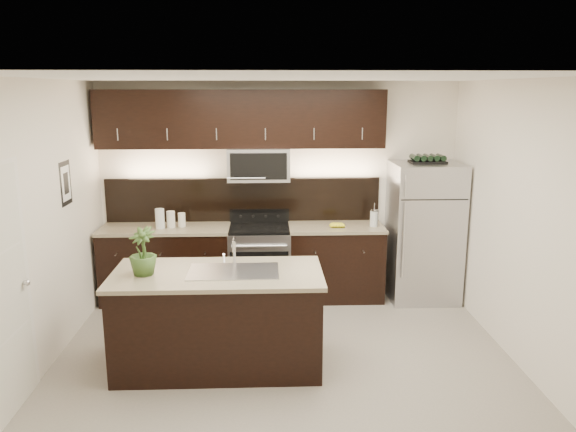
% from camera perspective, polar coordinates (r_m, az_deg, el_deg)
% --- Properties ---
extents(ground, '(4.50, 4.50, 0.00)m').
position_cam_1_polar(ground, '(5.71, -0.39, -14.36)').
color(ground, gray).
rests_on(ground, ground).
extents(room_walls, '(4.52, 4.02, 2.71)m').
position_cam_1_polar(room_walls, '(5.12, -1.65, 2.56)').
color(room_walls, silver).
rests_on(room_walls, ground).
extents(counter_run, '(3.51, 0.65, 0.94)m').
position_cam_1_polar(counter_run, '(7.10, -4.55, -4.75)').
color(counter_run, black).
rests_on(counter_run, ground).
extents(upper_fixtures, '(3.49, 0.40, 1.66)m').
position_cam_1_polar(upper_fixtures, '(6.94, -4.53, 8.90)').
color(upper_fixtures, black).
rests_on(upper_fixtures, counter_run).
extents(island, '(1.96, 0.96, 0.94)m').
position_cam_1_polar(island, '(5.45, -7.06, -10.33)').
color(island, black).
rests_on(island, ground).
extents(sink_faucet, '(0.84, 0.50, 0.28)m').
position_cam_1_polar(sink_faucet, '(5.28, -5.57, -5.46)').
color(sink_faucet, silver).
rests_on(sink_faucet, island).
extents(refrigerator, '(0.83, 0.75, 1.72)m').
position_cam_1_polar(refrigerator, '(7.20, 13.61, -1.58)').
color(refrigerator, '#B2B2B7').
rests_on(refrigerator, ground).
extents(wine_rack, '(0.43, 0.26, 0.10)m').
position_cam_1_polar(wine_rack, '(7.04, 14.00, 5.61)').
color(wine_rack, black).
rests_on(wine_rack, refrigerator).
extents(plant, '(0.33, 0.33, 0.44)m').
position_cam_1_polar(plant, '(5.28, -14.54, -3.50)').
color(plant, '#365421').
rests_on(plant, island).
extents(canisters, '(0.35, 0.18, 0.24)m').
position_cam_1_polar(canisters, '(7.03, -12.07, -0.31)').
color(canisters, silver).
rests_on(canisters, counter_run).
extents(french_press, '(0.10, 0.10, 0.29)m').
position_cam_1_polar(french_press, '(7.02, 8.72, -0.18)').
color(french_press, silver).
rests_on(french_press, counter_run).
extents(bananas, '(0.21, 0.18, 0.06)m').
position_cam_1_polar(bananas, '(6.93, 4.57, -0.89)').
color(bananas, yellow).
rests_on(bananas, counter_run).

